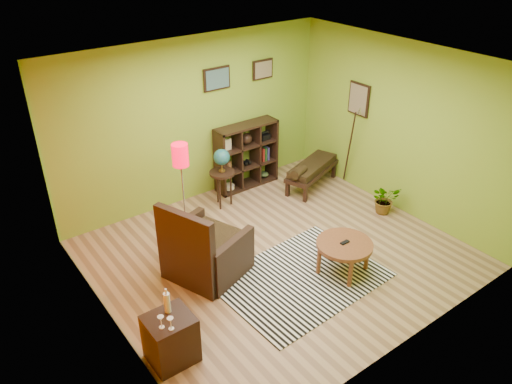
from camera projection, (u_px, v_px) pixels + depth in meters
ground at (277, 254)px, 7.41m from camera, size 5.00×5.00×0.00m
room_shell at (274, 144)px, 6.49m from camera, size 5.04×4.54×2.82m
zebra_rug at (301, 278)px, 6.91m from camera, size 2.28×1.70×0.01m
coffee_table at (344, 247)px, 6.86m from camera, size 0.78×0.78×0.50m
armchair at (204, 253)px, 6.84m from camera, size 1.22×1.21×1.17m
side_cabinet at (171, 338)px, 5.52m from camera, size 0.51×0.46×0.92m
floor_lamp at (181, 164)px, 7.09m from camera, size 0.24×0.24×1.62m
globe_table at (222, 164)px, 8.27m from camera, size 0.43×0.43×1.05m
cube_shelf at (247, 155)px, 9.01m from camera, size 1.20×0.35×1.20m
bench at (311, 169)px, 9.05m from camera, size 1.34×0.85×0.59m
potted_plant at (384, 202)px, 8.35m from camera, size 0.62×0.65×0.40m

